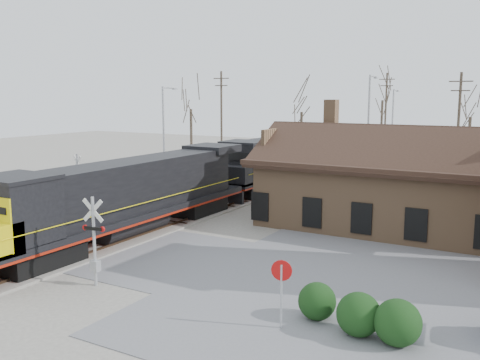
{
  "coord_description": "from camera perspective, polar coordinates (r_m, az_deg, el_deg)",
  "views": [
    {
      "loc": [
        20.71,
        -21.06,
        8.21
      ],
      "look_at": [
        3.47,
        9.0,
        2.68
      ],
      "focal_mm": 40.0,
      "sensor_mm": 36.0,
      "label": 1
    }
  ],
  "objects": [
    {
      "name": "crossbuck_near",
      "position": [
        24.0,
        -15.27,
        -6.62
      ],
      "size": [
        1.12,
        0.29,
        3.93
      ],
      "rotation": [
        0.0,
        0.0,
        0.16
      ],
      "color": "#A5A8AD",
      "rests_on": "ground"
    },
    {
      "name": "tree_a",
      "position": [
        64.41,
        -5.27,
        8.51
      ],
      "size": [
        4.37,
        4.37,
        10.71
      ],
      "color": "#382D23",
      "rests_on": "ground"
    },
    {
      "name": "streetlight_c",
      "position": [
        58.74,
        15.96,
        5.53
      ],
      "size": [
        0.25,
        2.04,
        8.8
      ],
      "color": "#A5A8AD",
      "rests_on": "ground"
    },
    {
      "name": "utility_pole_c",
      "position": [
        51.22,
        22.24,
        5.16
      ],
      "size": [
        2.0,
        0.24,
        10.18
      ],
      "color": "#382D23",
      "rests_on": "ground"
    },
    {
      "name": "crossbuck_far",
      "position": [
        39.14,
        -16.86,
        -0.54
      ],
      "size": [
        1.16,
        0.41,
        4.16
      ],
      "rotation": [
        0.0,
        0.0,
        2.86
      ],
      "color": "#A5A8AD",
      "rests_on": "ground"
    },
    {
      "name": "tree_c",
      "position": [
        73.43,
        15.0,
        9.18
      ],
      "size": [
        5.01,
        5.01,
        12.28
      ],
      "color": "#382D23",
      "rests_on": "ground"
    },
    {
      "name": "utility_pole_b",
      "position": [
        70.94,
        15.25,
        6.73
      ],
      "size": [
        2.0,
        0.24,
        10.96
      ],
      "color": "#382D23",
      "rests_on": "ground"
    },
    {
      "name": "parking_lot",
      "position": [
        26.51,
        22.78,
        -9.66
      ],
      "size": [
        22.0,
        26.0,
        0.03
      ],
      "primitive_type": "cube",
      "color": "slate",
      "rests_on": "ground"
    },
    {
      "name": "streetlight_b",
      "position": [
        45.67,
        13.56,
        5.36
      ],
      "size": [
        0.25,
        2.04,
        9.83
      ],
      "color": "#A5A8AD",
      "rests_on": "ground"
    },
    {
      "name": "track_siding",
      "position": [
        44.75,
        -5.04,
        -1.45
      ],
      "size": [
        3.4,
        90.0,
        0.24
      ],
      "color": "#A49F94",
      "rests_on": "ground"
    },
    {
      "name": "tree_d",
      "position": [
        61.56,
        23.42,
        7.09
      ],
      "size": [
        3.95,
        3.95,
        9.67
      ],
      "color": "#382D23",
      "rests_on": "ground"
    },
    {
      "name": "utility_pole_a",
      "position": [
        61.32,
        -1.99,
        6.68
      ],
      "size": [
        2.0,
        0.24,
        10.85
      ],
      "color": "#382D23",
      "rests_on": "ground"
    },
    {
      "name": "road",
      "position": [
        30.66,
        -14.24,
        -6.72
      ],
      "size": [
        60.0,
        9.0,
        0.03
      ],
      "primitive_type": "cube",
      "color": "slate",
      "rests_on": "ground"
    },
    {
      "name": "do_not_enter_sign",
      "position": [
        19.09,
        4.44,
        -10.8
      ],
      "size": [
        0.74,
        0.2,
        2.53
      ],
      "rotation": [
        0.0,
        0.0,
        0.22
      ],
      "color": "#A5A8AD",
      "rests_on": "ground"
    },
    {
      "name": "track_main",
      "position": [
        42.38,
        -0.04,
        -2.01
      ],
      "size": [
        3.4,
        90.0,
        0.24
      ],
      "color": "#A49F94",
      "rests_on": "ground"
    },
    {
      "name": "locomotive_trailing",
      "position": [
        48.85,
        4.53,
        2.26
      ],
      "size": [
        3.13,
        20.97,
        4.41
      ],
      "color": "black",
      "rests_on": "ground"
    },
    {
      "name": "locomotive_lead",
      "position": [
        31.21,
        -12.43,
        -1.79
      ],
      "size": [
        3.13,
        20.97,
        4.66
      ],
      "color": "black",
      "rests_on": "ground"
    },
    {
      "name": "depot",
      "position": [
        34.69,
        14.84,
        -0.87
      ],
      "size": [
        15.2,
        9.31,
        7.9
      ],
      "color": "#926C4B",
      "rests_on": "ground"
    },
    {
      "name": "tree_b",
      "position": [
        61.71,
        6.61,
        8.18
      ],
      "size": [
        4.2,
        4.2,
        10.28
      ],
      "color": "#382D23",
      "rests_on": "ground"
    },
    {
      "name": "hedge_c",
      "position": [
        18.94,
        16.47,
        -14.39
      ],
      "size": [
        1.58,
        1.58,
        1.58
      ],
      "primitive_type": "sphere",
      "color": "black",
      "rests_on": "ground"
    },
    {
      "name": "streetlight_a",
      "position": [
        46.57,
        -8.03,
        5.02
      ],
      "size": [
        0.25,
        2.04,
        8.92
      ],
      "color": "#A5A8AD",
      "rests_on": "ground"
    },
    {
      "name": "ground",
      "position": [
        30.66,
        -14.24,
        -6.75
      ],
      "size": [
        140.0,
        140.0,
        0.0
      ],
      "primitive_type": "plane",
      "color": "#A49F94",
      "rests_on": "ground"
    },
    {
      "name": "hedge_b",
      "position": [
        19.31,
        12.54,
        -13.83
      ],
      "size": [
        1.54,
        1.54,
        1.54
      ],
      "primitive_type": "sphere",
      "color": "black",
      "rests_on": "ground"
    },
    {
      "name": "hedge_a",
      "position": [
        20.35,
        8.22,
        -12.68
      ],
      "size": [
        1.4,
        1.4,
        1.4
      ],
      "primitive_type": "sphere",
      "color": "black",
      "rests_on": "ground"
    }
  ]
}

